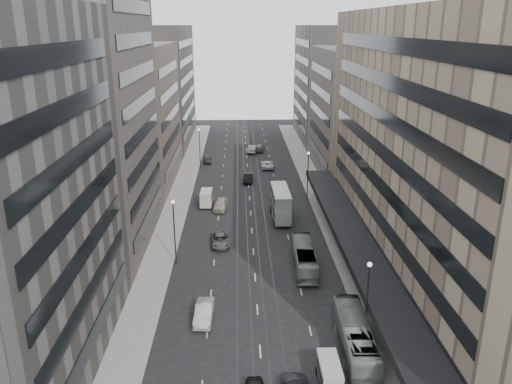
{
  "coord_description": "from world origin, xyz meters",
  "views": [
    {
      "loc": [
        -1.74,
        -44.24,
        28.22
      ],
      "look_at": [
        0.53,
        20.01,
        6.53
      ],
      "focal_mm": 35.0,
      "sensor_mm": 36.0,
      "label": 1
    }
  ],
  "objects": [
    {
      "name": "ground",
      "position": [
        0.0,
        0.0,
        0.0
      ],
      "size": [
        220.0,
        220.0,
        0.0
      ],
      "primitive_type": "plane",
      "color": "black",
      "rests_on": "ground"
    },
    {
      "name": "sidewalk_right",
      "position": [
        12.0,
        37.5,
        0.07
      ],
      "size": [
        4.0,
        125.0,
        0.15
      ],
      "primitive_type": "cube",
      "color": "gray",
      "rests_on": "ground"
    },
    {
      "name": "sidewalk_left",
      "position": [
        -12.0,
        37.5,
        0.07
      ],
      "size": [
        4.0,
        125.0,
        0.15
      ],
      "primitive_type": "cube",
      "color": "gray",
      "rests_on": "ground"
    },
    {
      "name": "department_store",
      "position": [
        21.45,
        8.0,
        14.95
      ],
      "size": [
        19.2,
        60.0,
        30.0
      ],
      "color": "gray",
      "rests_on": "ground"
    },
    {
      "name": "building_right_mid",
      "position": [
        21.5,
        52.0,
        12.0
      ],
      "size": [
        15.0,
        28.0,
        24.0
      ],
      "primitive_type": "cube",
      "color": "#47413D",
      "rests_on": "ground"
    },
    {
      "name": "building_right_far",
      "position": [
        21.5,
        82.0,
        14.0
      ],
      "size": [
        15.0,
        32.0,
        28.0
      ],
      "primitive_type": "cube",
      "color": "slate",
      "rests_on": "ground"
    },
    {
      "name": "building_left_b",
      "position": [
        -21.5,
        19.0,
        17.0
      ],
      "size": [
        15.0,
        26.0,
        34.0
      ],
      "primitive_type": "cube",
      "color": "#47413D",
      "rests_on": "ground"
    },
    {
      "name": "building_left_c",
      "position": [
        -21.5,
        46.0,
        12.5
      ],
      "size": [
        15.0,
        28.0,
        25.0
      ],
      "primitive_type": "cube",
      "color": "#78695D",
      "rests_on": "ground"
    },
    {
      "name": "building_left_d",
      "position": [
        -21.5,
        79.0,
        14.0
      ],
      "size": [
        15.0,
        38.0,
        28.0
      ],
      "primitive_type": "cube",
      "color": "slate",
      "rests_on": "ground"
    },
    {
      "name": "lamp_right_near",
      "position": [
        9.7,
        -5.0,
        5.2
      ],
      "size": [
        0.44,
        0.44,
        8.32
      ],
      "color": "#262628",
      "rests_on": "ground"
    },
    {
      "name": "lamp_right_far",
      "position": [
        9.7,
        35.0,
        5.2
      ],
      "size": [
        0.44,
        0.44,
        8.32
      ],
      "color": "#262628",
      "rests_on": "ground"
    },
    {
      "name": "lamp_left_near",
      "position": [
        -9.7,
        12.0,
        5.2
      ],
      "size": [
        0.44,
        0.44,
        8.32
      ],
      "color": "#262628",
      "rests_on": "ground"
    },
    {
      "name": "lamp_left_far",
      "position": [
        -9.7,
        55.0,
        5.2
      ],
      "size": [
        0.44,
        0.44,
        8.32
      ],
      "color": "#262628",
      "rests_on": "ground"
    },
    {
      "name": "bus_near",
      "position": [
        8.5,
        -6.29,
        1.54
      ],
      "size": [
        3.02,
        11.18,
        3.09
      ],
      "primitive_type": "imported",
      "rotation": [
        0.0,
        0.0,
        3.1
      ],
      "color": "gray",
      "rests_on": "ground"
    },
    {
      "name": "bus_far",
      "position": [
        6.03,
        10.17,
        1.45
      ],
      "size": [
        2.8,
        10.48,
        2.9
      ],
      "primitive_type": "imported",
      "rotation": [
        0.0,
        0.0,
        3.11
      ],
      "color": "gray",
      "rests_on": "ground"
    },
    {
      "name": "double_decker",
      "position": [
        4.49,
        26.5,
        2.54
      ],
      "size": [
        2.77,
        8.64,
        4.7
      ],
      "rotation": [
        0.0,
        0.0,
        0.02
      ],
      "color": "gray",
      "rests_on": "ground"
    },
    {
      "name": "vw_microbus",
      "position": [
        5.47,
        -10.55,
        1.2
      ],
      "size": [
        1.87,
        4.01,
        2.15
      ],
      "rotation": [
        0.0,
        0.0,
        -0.01
      ],
      "color": "#505557",
      "rests_on": "ground"
    },
    {
      "name": "panel_van",
      "position": [
        -7.12,
        32.52,
        1.42
      ],
      "size": [
        2.06,
        4.11,
        2.58
      ],
      "rotation": [
        0.0,
        0.0,
        -0.01
      ],
      "color": "beige",
      "rests_on": "ground"
    },
    {
      "name": "sedan_1",
      "position": [
        -5.41,
        -0.61,
        0.81
      ],
      "size": [
        1.94,
        5.02,
        1.63
      ],
      "primitive_type": "imported",
      "rotation": [
        0.0,
        0.0,
        -0.04
      ],
      "color": "#B4B5B0",
      "rests_on": "ground"
    },
    {
      "name": "sedan_2",
      "position": [
        -4.38,
        17.2,
        0.7
      ],
      "size": [
        2.71,
        5.18,
        1.39
      ],
      "primitive_type": "imported",
      "rotation": [
        0.0,
        0.0,
        0.08
      ],
      "color": "#515254",
      "rests_on": "ground"
    },
    {
      "name": "sedan_4",
      "position": [
        -4.75,
        30.89,
        0.85
      ],
      "size": [
        2.49,
        5.16,
        1.7
      ],
      "primitive_type": "imported",
      "rotation": [
        0.0,
        0.0,
        -0.1
      ],
      "color": "#B6B096",
      "rests_on": "ground"
    },
    {
      "name": "sedan_5",
      "position": [
        -0.07,
        45.44,
        0.77
      ],
      "size": [
        1.87,
        4.73,
        1.53
      ],
      "primitive_type": "imported",
      "rotation": [
        0.0,
        0.0,
        -0.05
      ],
      "color": "black",
      "rests_on": "ground"
    },
    {
      "name": "sedan_6",
      "position": [
        4.08,
        54.85,
        0.74
      ],
      "size": [
        2.48,
        5.34,
        1.48
      ],
      "primitive_type": "imported",
      "rotation": [
        0.0,
        0.0,
        3.14
      ],
      "color": "silver",
      "rests_on": "ground"
    },
    {
      "name": "sedan_7",
      "position": [
        3.1,
        69.43,
        0.77
      ],
      "size": [
        2.75,
        5.52,
        1.54
      ],
      "primitive_type": "imported",
      "rotation": [
        0.0,
        0.0,
        3.03
      ],
      "color": "#5D5D60",
      "rests_on": "ground"
    },
    {
      "name": "sedan_8",
      "position": [
        -8.5,
        59.21,
        0.69
      ],
      "size": [
        1.89,
        4.15,
        1.38
      ],
      "primitive_type": "imported",
      "rotation": [
        0.0,
        0.0,
        0.06
      ],
      "color": "#252528",
      "rests_on": "ground"
    },
    {
      "name": "sedan_9",
      "position": [
        1.39,
        68.14,
        0.86
      ],
      "size": [
        2.51,
        5.42,
        1.72
      ],
      "primitive_type": "imported",
      "rotation": [
        0.0,
        0.0,
        3.01
      ],
      "color": "#ABA08D",
      "rests_on": "ground"
    },
    {
      "name": "pedestrian",
      "position": [
        12.33,
        -10.65,
        1.01
      ],
      "size": [
        0.74,
        0.73,
        1.72
      ],
      "primitive_type": "imported",
      "rotation": [
        0.0,
        0.0,
        3.87
      ],
      "color": "black",
      "rests_on": "sidewalk_right"
    }
  ]
}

